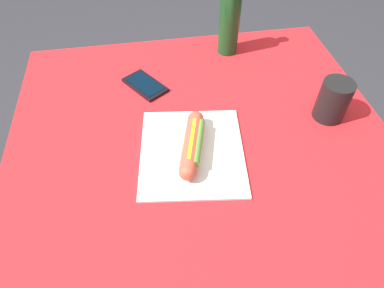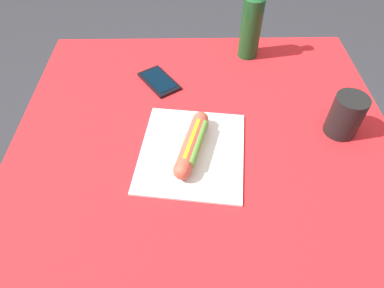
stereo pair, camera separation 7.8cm
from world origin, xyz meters
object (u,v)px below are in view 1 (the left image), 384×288
soda_bottle (230,19)px  drinking_cup (333,100)px  hot_dog (192,144)px  cell_phone (145,85)px

soda_bottle → drinking_cup: (0.34, 0.19, -0.06)m
hot_dog → soda_bottle: bearing=155.9°
hot_dog → drinking_cup: drinking_cup is taller
hot_dog → soda_bottle: 0.45m
drinking_cup → cell_phone: bearing=-113.6°
cell_phone → soda_bottle: soda_bottle is taller
hot_dog → drinking_cup: 0.38m
drinking_cup → soda_bottle: bearing=-150.9°
cell_phone → drinking_cup: 0.51m
cell_phone → drinking_cup: size_ratio=1.38×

